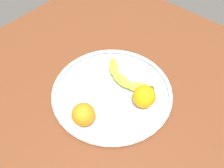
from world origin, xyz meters
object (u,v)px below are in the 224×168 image
at_px(orange_center, 144,96).
at_px(orange_front_left, 83,115).
at_px(fruit_bowl, 112,92).
at_px(banana, 126,78).

xyz_separation_m(orange_center, orange_front_left, (-0.09, -0.16, -0.00)).
bearing_deg(orange_center, orange_front_left, -119.48).
bearing_deg(orange_center, fruit_bowl, -167.50).
height_order(fruit_bowl, banana, banana).
bearing_deg(fruit_bowl, orange_front_left, -84.28).
bearing_deg(fruit_bowl, banana, 79.73).
relative_size(fruit_bowl, banana, 1.90).
distance_m(orange_center, orange_front_left, 0.18).
xyz_separation_m(banana, orange_front_left, (0.00, -0.19, 0.02)).
height_order(banana, orange_front_left, orange_front_left).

